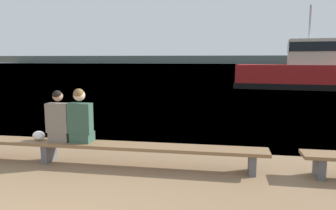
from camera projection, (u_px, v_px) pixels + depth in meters
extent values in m
plane|color=teal|center=(220.00, 65.00, 124.61)|extent=(240.00, 240.00, 0.00)
cube|color=#4C4C42|center=(222.00, 59.00, 180.23)|extent=(600.00, 12.00, 4.04)
cube|color=brown|center=(49.00, 142.00, 6.49)|extent=(8.47, 0.49, 0.06)
cube|color=#515156|center=(252.00, 163.00, 5.84)|extent=(0.12, 0.41, 0.36)
cube|color=#515156|center=(49.00, 153.00, 6.52)|extent=(0.12, 0.41, 0.36)
cube|color=#70665B|center=(61.00, 136.00, 6.48)|extent=(0.39, 0.34, 0.19)
cube|color=#70665B|center=(59.00, 118.00, 6.36)|extent=(0.45, 0.22, 0.57)
sphere|color=tan|center=(58.00, 96.00, 6.30)|extent=(0.20, 0.20, 0.20)
sphere|color=black|center=(57.00, 95.00, 6.28)|extent=(0.18, 0.18, 0.18)
cube|color=#2D4C3D|center=(82.00, 137.00, 6.41)|extent=(0.39, 0.34, 0.19)
cube|color=#2D4C3D|center=(80.00, 118.00, 6.28)|extent=(0.45, 0.22, 0.58)
sphere|color=beige|center=(79.00, 95.00, 6.22)|extent=(0.22, 0.22, 0.22)
sphere|color=brown|center=(79.00, 94.00, 6.20)|extent=(0.21, 0.21, 0.21)
ellipsoid|color=white|center=(39.00, 136.00, 6.53)|extent=(0.25, 0.17, 0.19)
cube|color=#A81919|center=(305.00, 77.00, 23.00)|extent=(9.69, 4.61, 1.65)
cube|color=black|center=(304.00, 85.00, 23.08)|extent=(9.89, 4.77, 0.40)
cube|color=beige|center=(313.00, 52.00, 22.63)|extent=(3.50, 2.48, 1.76)
cube|color=black|center=(314.00, 47.00, 22.58)|extent=(3.57, 2.55, 0.63)
cylinder|color=#B2B2B7|center=(310.00, 22.00, 22.44)|extent=(0.14, 0.14, 2.31)
cube|color=#515156|center=(319.00, 167.00, 5.65)|extent=(0.12, 0.41, 0.36)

